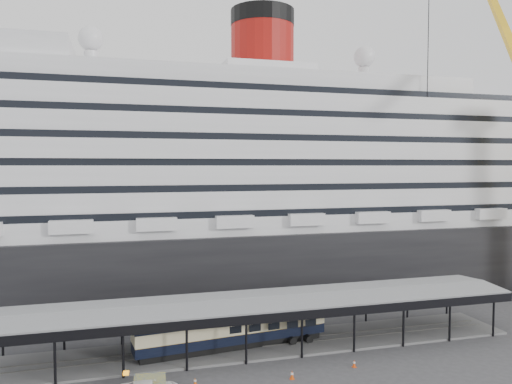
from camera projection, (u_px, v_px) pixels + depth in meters
ground at (277, 364)px, 48.40m from camera, size 200.00×200.00×0.00m
cruise_ship at (214, 172)px, 78.19m from camera, size 130.00×30.00×43.90m
platform_canopy at (263, 325)px, 53.08m from camera, size 56.00×9.18×5.30m
pullman_carriage at (233, 326)px, 52.18m from camera, size 20.76×5.15×20.22m
traffic_cone_left at (195, 382)px, 43.63m from camera, size 0.47×0.47×0.75m
traffic_cone_mid at (292, 375)px, 45.03m from camera, size 0.52×0.52×0.81m
traffic_cone_right at (354, 363)px, 47.69m from camera, size 0.46×0.46×0.73m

